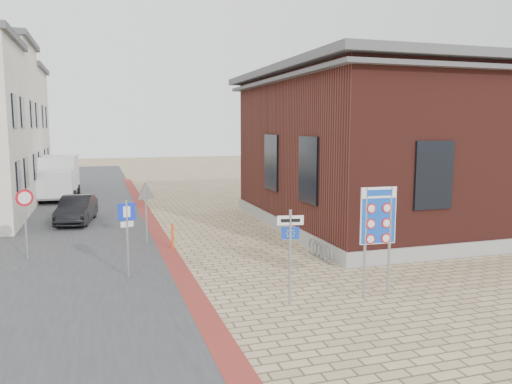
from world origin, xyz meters
TOP-DOWN VIEW (x-y plane):
  - ground at (0.00, 0.00)m, footprint 120.00×120.00m
  - road_strip at (-5.50, 15.00)m, footprint 7.00×60.00m
  - curb_strip at (-2.00, 10.00)m, footprint 0.60×40.00m
  - brick_building at (8.99, 7.00)m, footprint 13.00×13.00m
  - bike_rack at (2.65, 2.20)m, footprint 0.08×1.80m
  - sedan at (-5.22, 11.30)m, footprint 1.86×3.90m
  - box_truck at (-6.49, 19.52)m, footprint 2.28×5.00m
  - border_sign at (2.50, -1.50)m, footprint 0.97×0.11m
  - essen_sign at (0.11, -1.50)m, footprint 0.64×0.15m
  - parking_sign at (-3.50, 2.00)m, footprint 0.50×0.15m
  - yield_sign at (-2.60, 6.00)m, footprint 0.79×0.29m
  - speed_sign at (-6.53, 5.00)m, footprint 0.52×0.24m
  - bollard at (-1.80, 5.00)m, footprint 0.11×0.11m

SIDE VIEW (x-z plane):
  - ground at x=0.00m, z-range 0.00..0.00m
  - road_strip at x=-5.50m, z-range 0.00..0.02m
  - curb_strip at x=-2.00m, z-range 0.00..0.03m
  - bike_rack at x=2.65m, z-range -0.04..0.56m
  - bollard at x=-1.80m, z-range 0.00..0.93m
  - sedan at x=-5.22m, z-range 0.00..1.23m
  - box_truck at x=-6.49m, z-range 0.04..2.62m
  - parking_sign at x=-3.50m, z-range 0.39..2.66m
  - speed_sign at x=-6.53m, z-range 0.39..2.74m
  - essen_sign at x=0.11m, z-range 0.38..2.76m
  - yield_sign at x=-2.60m, z-range 0.59..2.86m
  - border_sign at x=2.50m, z-range 0.62..3.46m
  - brick_building at x=8.99m, z-range 0.09..6.89m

